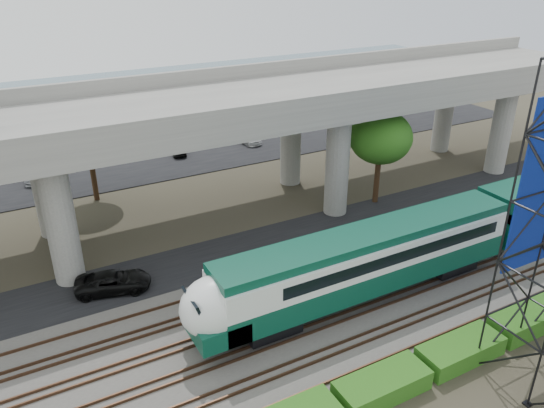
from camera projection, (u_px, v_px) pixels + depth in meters
ground at (313, 346)px, 27.69m from camera, size 140.00×140.00×0.00m
ballast_bed at (294, 324)px, 29.23m from camera, size 90.00×12.00×0.20m
service_road at (230, 255)px, 36.00m from camera, size 90.00×5.00×0.08m
parking_lot at (135, 151)px, 54.63m from camera, size 90.00×18.00×0.08m
harbor_water at (91, 103)px, 72.08m from camera, size 140.00×40.00×0.03m
rail_tracks at (294, 321)px, 29.15m from camera, size 90.00×9.52×0.16m
commuter_train at (398, 249)px, 31.08m from camera, size 29.30×3.06×4.30m
overpass at (173, 121)px, 36.22m from camera, size 80.00×12.00×12.40m
hedge_strip at (382, 385)px, 24.47m from camera, size 34.60×1.80×1.20m
trees at (130, 164)px, 36.10m from camera, size 40.94×16.94×7.69m
suv at (113, 282)px, 31.89m from camera, size 4.82×3.16×1.23m
parked_cars at (138, 147)px, 54.05m from camera, size 40.13×9.53×1.31m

